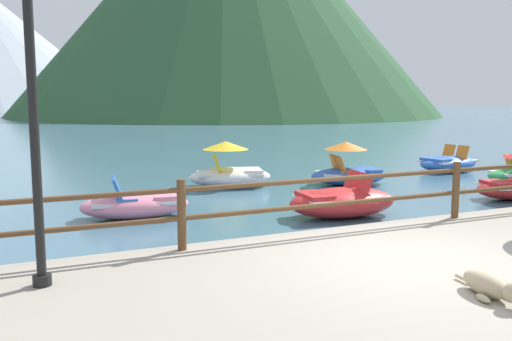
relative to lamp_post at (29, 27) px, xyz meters
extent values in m
plane|color=#477084|center=(4.17, 39.19, -3.13)|extent=(200.00, 200.00, 0.00)
cylinder|color=brown|center=(1.79, 0.74, -2.25)|extent=(0.12, 0.12, 0.95)
cylinder|color=brown|center=(6.55, 0.74, -2.25)|extent=(0.12, 0.12, 0.95)
cylinder|color=brown|center=(4.17, 0.74, -1.92)|extent=(23.80, 0.07, 0.07)
cylinder|color=brown|center=(4.17, 0.74, -2.30)|extent=(23.80, 0.07, 0.07)
cylinder|color=black|center=(0.00, 0.00, -0.57)|extent=(0.10, 0.10, 4.31)
cylinder|color=black|center=(0.00, 0.00, -2.67)|extent=(0.20, 0.20, 0.12)
ellipsoid|color=tan|center=(4.13, -2.19, -2.61)|extent=(0.34, 0.67, 0.24)
cylinder|color=tan|center=(4.23, -1.78, -2.69)|extent=(0.07, 0.22, 0.04)
ellipsoid|color=tan|center=(3.95, -2.33, -2.69)|extent=(0.10, 0.21, 0.07)
ellipsoid|color=tan|center=(4.27, -2.37, -2.69)|extent=(0.10, 0.21, 0.07)
ellipsoid|color=blue|center=(8.37, 6.59, -2.89)|extent=(2.37, 1.70, 0.47)
cube|color=silver|center=(8.37, 6.59, -2.81)|extent=(1.86, 1.37, 0.06)
cube|color=orange|center=(8.15, 6.39, -2.74)|extent=(0.48, 0.48, 0.08)
cube|color=orange|center=(7.98, 6.43, -2.52)|extent=(0.29, 0.44, 0.43)
cube|color=orange|center=(8.27, 6.87, -2.74)|extent=(0.48, 0.48, 0.08)
cube|color=orange|center=(8.09, 6.91, -2.52)|extent=(0.29, 0.44, 0.43)
cube|color=blue|center=(8.94, 6.46, -2.75)|extent=(0.66, 0.96, 0.12)
cone|color=orange|center=(8.26, 6.62, -2.04)|extent=(1.42, 1.42, 0.22)
ellipsoid|color=red|center=(5.89, 3.13, -2.83)|extent=(2.38, 1.41, 0.59)
cube|color=silver|center=(5.89, 3.13, -2.73)|extent=(1.86, 1.15, 0.06)
cube|color=red|center=(6.08, 3.37, -2.66)|extent=(0.43, 0.43, 0.08)
cube|color=red|center=(6.26, 3.35, -2.44)|extent=(0.23, 0.41, 0.43)
cube|color=red|center=(6.04, 2.86, -2.66)|extent=(0.43, 0.43, 0.08)
cube|color=red|center=(6.22, 2.85, -2.44)|extent=(0.23, 0.41, 0.43)
cube|color=red|center=(5.26, 3.17, -2.67)|extent=(0.57, 0.91, 0.12)
cube|color=red|center=(10.23, 3.16, -2.74)|extent=(0.66, 0.88, 0.12)
ellipsoid|color=pink|center=(2.02, 4.76, -2.87)|extent=(2.30, 1.42, 0.51)
cube|color=silver|center=(2.02, 4.76, -2.78)|extent=(1.80, 1.15, 0.06)
cube|color=blue|center=(1.82, 4.56, -2.71)|extent=(0.45, 0.45, 0.08)
cube|color=blue|center=(1.64, 4.58, -2.49)|extent=(0.26, 0.43, 0.43)
cube|color=blue|center=(1.89, 5.00, -2.71)|extent=(0.45, 0.45, 0.08)
cube|color=blue|center=(1.71, 5.03, -2.49)|extent=(0.26, 0.43, 0.43)
cube|color=pink|center=(2.60, 4.67, -2.72)|extent=(0.58, 0.84, 0.12)
ellipsoid|color=white|center=(5.21, 7.62, -2.86)|extent=(2.51, 1.87, 0.53)
cube|color=silver|center=(5.21, 7.62, -2.77)|extent=(1.97, 1.51, 0.06)
cube|color=yellow|center=(4.98, 7.41, -2.70)|extent=(0.49, 0.49, 0.08)
cube|color=yellow|center=(4.80, 7.46, -2.48)|extent=(0.31, 0.44, 0.43)
cube|color=yellow|center=(5.12, 7.92, -2.70)|extent=(0.49, 0.49, 0.08)
cube|color=yellow|center=(4.95, 7.97, -2.48)|extent=(0.31, 0.44, 0.43)
cube|color=white|center=(5.80, 7.45, -2.71)|extent=(0.72, 1.01, 0.12)
cone|color=yellow|center=(5.10, 7.65, -2.00)|extent=(1.53, 1.53, 0.22)
ellipsoid|color=blue|center=(12.93, 7.59, -2.88)|extent=(2.40, 1.63, 0.50)
cube|color=silver|center=(12.93, 7.59, -2.79)|extent=(1.88, 1.32, 0.06)
cube|color=orange|center=(13.06, 7.88, -2.72)|extent=(0.45, 0.45, 0.08)
cube|color=orange|center=(13.23, 7.91, -2.50)|extent=(0.26, 0.43, 0.43)
cube|color=orange|center=(13.13, 7.36, -2.72)|extent=(0.45, 0.45, 0.08)
cube|color=orange|center=(13.31, 7.38, -2.50)|extent=(0.26, 0.43, 0.43)
cube|color=blue|center=(12.32, 7.51, -2.73)|extent=(0.62, 0.99, 0.12)
cube|color=orange|center=(12.72, 4.96, -2.53)|extent=(0.30, 0.44, 0.43)
cone|color=#2D5633|center=(16.03, 69.96, 6.70)|extent=(30.73, 30.73, 19.65)
camera|label=1|loc=(-0.27, -6.17, -0.71)|focal=38.67mm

